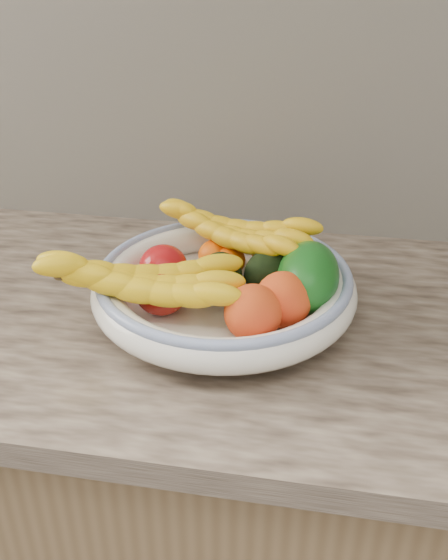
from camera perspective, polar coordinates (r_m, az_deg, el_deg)
kitchen_counter at (r=1.26m, az=0.22°, el=-19.47°), size 2.44×0.66×1.40m
fruit_bowl at (r=0.92m, az=-0.00°, el=-0.62°), size 0.39×0.39×0.08m
clementine_back_left at (r=1.00m, az=-0.86°, el=2.29°), size 0.07×0.07×0.05m
clementine_back_right at (r=1.02m, az=3.72°, el=2.84°), size 0.05×0.05×0.04m
clementine_back_mid at (r=0.98m, az=0.59°, el=1.80°), size 0.06×0.06×0.04m
tomato_left at (r=0.95m, az=-5.57°, el=1.24°), size 0.09×0.09×0.07m
tomato_near_left at (r=0.89m, az=-5.73°, el=-0.99°), size 0.10×0.10×0.07m
avocado_center at (r=0.92m, az=-0.26°, el=0.47°), size 0.08×0.10×0.06m
avocado_right at (r=0.94m, az=4.37°, el=0.92°), size 0.11×0.12×0.07m
green_mango at (r=0.90m, az=7.67°, el=0.26°), size 0.12×0.14×0.12m
peach_front at (r=0.83m, az=2.67°, el=-3.02°), size 0.10×0.10×0.08m
peach_right at (r=0.86m, az=5.44°, el=-1.80°), size 0.08×0.08×0.08m
banana_bunch_back at (r=0.98m, az=0.80°, el=4.08°), size 0.30×0.20×0.08m
banana_bunch_front at (r=0.86m, az=-7.65°, el=-0.55°), size 0.32×0.16×0.08m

